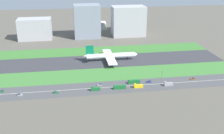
% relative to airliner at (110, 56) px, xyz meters
% --- Properties ---
extents(ground_plane, '(800.00, 800.00, 0.00)m').
position_rel_airliner_xyz_m(ground_plane, '(-6.05, -0.00, -6.23)').
color(ground_plane, '#5B564C').
extents(runway, '(280.00, 46.00, 0.10)m').
position_rel_airliner_xyz_m(runway, '(-6.05, -0.00, -6.18)').
color(runway, '#38383D').
rests_on(runway, ground_plane).
extents(grass_median_north, '(280.00, 36.00, 0.10)m').
position_rel_airliner_xyz_m(grass_median_north, '(-6.05, 41.00, -6.18)').
color(grass_median_north, '#3D7A33').
rests_on(grass_median_north, ground_plane).
extents(grass_median_south, '(280.00, 36.00, 0.10)m').
position_rel_airliner_xyz_m(grass_median_south, '(-6.05, -41.00, -6.18)').
color(grass_median_south, '#427F38').
rests_on(grass_median_south, ground_plane).
extents(highway, '(280.00, 28.00, 0.10)m').
position_rel_airliner_xyz_m(highway, '(-6.05, -73.00, -6.18)').
color(highway, '#4C4C4F').
rests_on(highway, ground_plane).
extents(highway_centerline, '(266.00, 0.50, 0.01)m').
position_rel_airliner_xyz_m(highway_centerline, '(-6.05, -73.00, -6.13)').
color(highway_centerline, silver).
rests_on(highway_centerline, highway).
extents(airliner, '(65.00, 56.00, 19.70)m').
position_rel_airliner_xyz_m(airliner, '(0.00, 0.00, 0.00)').
color(airliner, white).
rests_on(airliner, runway).
extents(car_5, '(4.40, 1.80, 2.00)m').
position_rel_airliner_xyz_m(car_5, '(73.56, -68.00, -5.31)').
color(car_5, brown).
rests_on(car_5, highway).
extents(bus_1, '(11.60, 2.50, 3.50)m').
position_rel_airliner_xyz_m(bus_1, '(-2.40, -78.00, -4.41)').
color(bus_1, '#19662D').
rests_on(bus_1, highway).
extents(truck_2, '(8.40, 2.50, 4.00)m').
position_rel_airliner_xyz_m(truck_2, '(-24.98, -78.00, -4.56)').
color(truck_2, '#19662D').
rests_on(truck_2, highway).
extents(car_2, '(4.40, 1.80, 2.00)m').
position_rel_airliner_xyz_m(car_2, '(-19.62, -68.00, -5.31)').
color(car_2, '#99999E').
rests_on(car_2, highway).
extents(car_0, '(4.40, 1.80, 2.00)m').
position_rel_airliner_xyz_m(car_0, '(28.64, -68.00, -5.31)').
color(car_0, navy).
rests_on(car_0, highway).
extents(bus_0, '(11.60, 2.50, 3.50)m').
position_rel_airliner_xyz_m(bus_0, '(13.53, -68.00, -4.41)').
color(bus_0, '#19662D').
rests_on(bus_0, highway).
extents(car_1, '(4.40, 1.80, 2.00)m').
position_rel_airliner_xyz_m(car_1, '(-91.35, -78.00, -5.31)').
color(car_1, '#99999E').
rests_on(car_1, highway).
extents(truck_0, '(8.40, 2.50, 4.00)m').
position_rel_airliner_xyz_m(truck_0, '(15.09, -78.00, -4.56)').
color(truck_0, yellow).
rests_on(truck_0, highway).
extents(car_4, '(4.40, 1.80, 2.00)m').
position_rel_airliner_xyz_m(car_4, '(-108.62, -68.00, -5.31)').
color(car_4, '#19662D').
rests_on(car_4, highway).
extents(car_3, '(4.40, 1.80, 2.00)m').
position_rel_airliner_xyz_m(car_3, '(-60.34, -78.00, -5.31)').
color(car_3, '#19662D').
rests_on(car_3, highway).
extents(truck_1, '(8.40, 2.50, 4.00)m').
position_rel_airliner_xyz_m(truck_1, '(44.35, -78.00, -4.56)').
color(truck_1, '#99999E').
rests_on(truck_1, highway).
extents(traffic_light, '(0.36, 0.50, 7.20)m').
position_rel_airliner_xyz_m(traffic_light, '(44.04, -60.01, -1.94)').
color(traffic_light, '#4C4C51').
rests_on(traffic_light, highway).
extents(terminal_building, '(48.42, 26.27, 31.31)m').
position_rel_airliner_xyz_m(terminal_building, '(-96.05, 114.00, 9.42)').
color(terminal_building, '#B2B2B7').
rests_on(terminal_building, ground_plane).
extents(hangar_building, '(39.29, 30.44, 49.69)m').
position_rel_airliner_xyz_m(hangar_building, '(-17.99, 114.00, 18.61)').
color(hangar_building, gray).
rests_on(hangar_building, ground_plane).
extents(office_tower, '(50.93, 30.20, 45.85)m').
position_rel_airliner_xyz_m(office_tower, '(46.55, 114.00, 16.69)').
color(office_tower, '#B2B2B7').
rests_on(office_tower, ground_plane).
extents(fuel_tank_west, '(16.65, 16.65, 13.85)m').
position_rel_airliner_xyz_m(fuel_tank_west, '(9.01, 159.00, 0.69)').
color(fuel_tank_west, silver).
rests_on(fuel_tank_west, ground_plane).
extents(fuel_tank_centre, '(21.12, 21.12, 12.13)m').
position_rel_airliner_xyz_m(fuel_tank_centre, '(37.80, 159.00, -0.17)').
color(fuel_tank_centre, silver).
rests_on(fuel_tank_centre, ground_plane).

